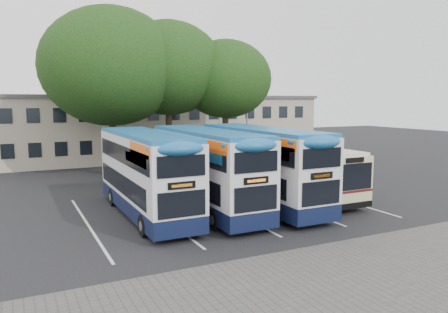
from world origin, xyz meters
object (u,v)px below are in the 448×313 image
tree_right (225,79)px  bus_single (293,167)px  lamp_post (247,107)px  bus_dd_right (261,163)px  tree_left (111,67)px  tree_mid (168,68)px  bus_dd_mid (206,167)px  bus_dd_left (146,170)px

tree_right → bus_single: (-0.62, -10.46, -5.67)m
lamp_post → bus_dd_right: lamp_post is taller
lamp_post → bus_single: bearing=-108.1°
tree_left → bus_single: tree_left is taller
tree_right → lamp_post: bearing=40.5°
tree_mid → bus_dd_right: size_ratio=1.17×
bus_dd_mid → tree_right: bearing=59.4°
bus_single → lamp_post: bearing=71.9°
lamp_post → bus_dd_mid: (-10.77, -14.98, -2.76)m
lamp_post → tree_right: tree_right is taller
bus_dd_mid → tree_left: bearing=98.7°
tree_mid → bus_dd_left: 14.71m
bus_dd_left → tree_mid: bearing=66.0°
tree_right → bus_dd_mid: (-6.89, -11.65, -5.08)m
tree_right → bus_dd_left: size_ratio=1.06×
tree_right → bus_single: size_ratio=1.03×
tree_mid → tree_right: size_ratio=1.12×
lamp_post → bus_single: size_ratio=0.88×
lamp_post → tree_mid: tree_mid is taller
bus_dd_right → tree_left: bearing=110.9°
tree_left → lamp_post: bearing=8.9°
bus_dd_right → tree_right: bearing=72.4°
bus_single → bus_dd_mid: bearing=-169.2°
tree_mid → bus_dd_left: tree_mid is taller
tree_right → bus_dd_right: tree_right is taller
tree_left → bus_dd_left: tree_left is taller
tree_left → bus_dd_mid: (1.98, -12.98, -5.87)m
bus_dd_right → bus_single: bus_dd_right is taller
tree_mid → tree_right: bearing=-13.9°
lamp_post → bus_dd_left: 20.25m
tree_left → bus_single: size_ratio=1.23×
lamp_post → bus_dd_left: (-13.83, -14.52, -2.79)m
bus_dd_mid → bus_single: (6.26, 1.19, -0.59)m
tree_right → bus_dd_right: (-3.80, -11.96, -5.06)m
tree_right → bus_dd_mid: size_ratio=1.05×
lamp_post → tree_mid: size_ratio=0.76×
bus_dd_mid → bus_single: size_ratio=0.99×
bus_dd_left → bus_dd_mid: size_ratio=0.99×
tree_right → bus_single: tree_right is taller
tree_mid → bus_single: size_ratio=1.16×
bus_dd_right → bus_single: (3.18, 1.50, -0.60)m
lamp_post → tree_right: 5.62m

